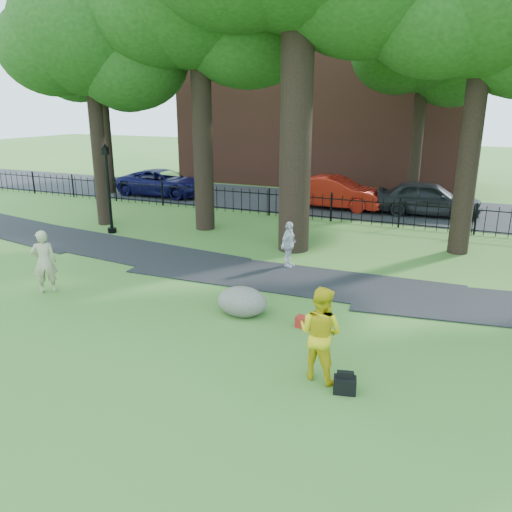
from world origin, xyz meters
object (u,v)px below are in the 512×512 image
at_px(red_sedan, 335,192).
at_px(boulder, 242,300).
at_px(woman, 44,262).
at_px(lamppost, 109,190).
at_px(man, 320,333).

bearing_deg(red_sedan, boulder, -171.99).
height_order(woman, red_sedan, woman).
bearing_deg(boulder, lamppost, 147.71).
distance_m(lamppost, red_sedan, 11.14).
bearing_deg(lamppost, boulder, -42.89).
bearing_deg(man, lamppost, -20.94).
height_order(man, lamppost, lamppost).
bearing_deg(lamppost, man, -44.66).
xyz_separation_m(boulder, lamppost, (-8.45, 5.34, 1.38)).
bearing_deg(boulder, woman, -171.60).
relative_size(lamppost, red_sedan, 0.73).
relative_size(boulder, lamppost, 0.36).
xyz_separation_m(boulder, red_sedan, (-1.39, 13.90, 0.43)).
height_order(boulder, lamppost, lamppost).
height_order(woman, man, man).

